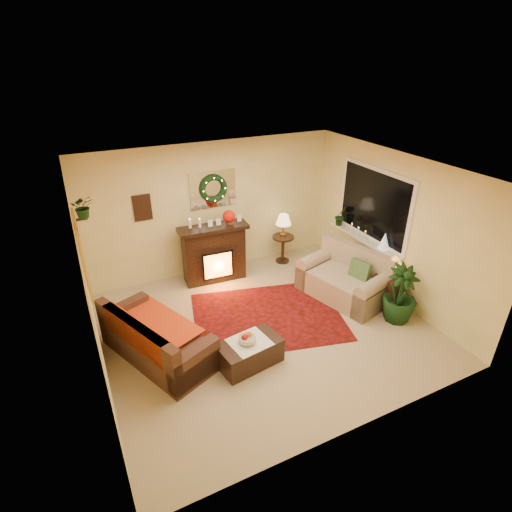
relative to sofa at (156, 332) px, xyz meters
name	(u,v)px	position (x,y,z in m)	size (l,w,h in m)	color
floor	(265,326)	(1.74, -0.07, -0.43)	(5.00, 5.00, 0.00)	beige
ceiling	(267,172)	(1.74, -0.07, 2.17)	(5.00, 5.00, 0.00)	white
wall_back	(214,209)	(1.74, 2.18, 0.87)	(5.00, 5.00, 0.00)	#EFD88C
wall_front	(364,346)	(1.74, -2.32, 0.87)	(5.00, 5.00, 0.00)	#EFD88C
wall_left	(90,297)	(-0.76, -0.07, 0.87)	(4.50, 4.50, 0.00)	#EFD88C
wall_right	(393,228)	(4.24, -0.07, 0.87)	(4.50, 4.50, 0.00)	#EFD88C
area_rug	(267,316)	(1.90, 0.16, -0.42)	(2.48, 1.86, 0.01)	#480F16
sofa	(156,332)	(0.00, 0.00, 0.00)	(0.80, 1.83, 0.78)	#55351E
red_throw	(152,325)	(-0.02, 0.17, 0.03)	(0.85, 1.39, 0.02)	red
fireplace	(214,254)	(1.54, 1.73, 0.12)	(1.17, 0.37, 1.07)	black
poinsettia	(229,216)	(1.86, 1.68, 0.87)	(0.24, 0.24, 0.24)	red
mantel_candle_a	(190,224)	(1.12, 1.75, 0.83)	(0.06, 0.06, 0.17)	white
mantel_candle_b	(200,223)	(1.29, 1.69, 0.83)	(0.05, 0.05, 0.16)	silver
mantel_mirror	(213,189)	(1.74, 2.16, 1.27)	(0.92, 0.02, 0.72)	white
wreath	(214,189)	(1.74, 2.12, 1.29)	(0.55, 0.55, 0.11)	#194719
wall_art	(142,208)	(0.39, 2.16, 1.12)	(0.32, 0.03, 0.48)	#381E11
gold_mirror	(82,255)	(-0.74, 0.23, 1.32)	(0.03, 0.84, 1.00)	gold
hanging_plant	(85,217)	(-0.60, 0.98, 1.54)	(0.33, 0.28, 0.36)	#194719
loveseat	(344,276)	(3.43, 0.13, -0.01)	(0.90, 1.55, 0.90)	gray
window_frame	(374,205)	(4.23, 0.48, 1.12)	(0.03, 1.86, 1.36)	white
window_glass	(373,205)	(4.21, 0.48, 1.12)	(0.02, 1.70, 1.22)	black
window_sill	(364,239)	(4.12, 0.48, 0.44)	(0.22, 1.86, 0.04)	white
mini_tree	(384,241)	(4.14, -0.01, 0.61)	(0.20, 0.20, 0.31)	silver
sill_plant	(340,216)	(4.08, 1.21, 0.66)	(0.28, 0.23, 0.52)	#15321A
side_table_round	(283,248)	(3.11, 1.79, -0.10)	(0.46, 0.46, 0.59)	#542917
lamp_cream	(283,223)	(3.12, 1.82, 0.45)	(0.32, 0.32, 0.49)	#EDBB7E
end_table_square	(389,291)	(4.00, -0.45, -0.16)	(0.48, 0.48, 0.59)	black
lamp_tiffany	(394,267)	(4.03, -0.44, 0.32)	(0.29, 0.29, 0.43)	orange
coffee_table	(250,352)	(1.14, -0.74, -0.22)	(0.90, 0.50, 0.38)	#361910
fruit_bowl	(247,339)	(1.11, -0.73, 0.02)	(0.25, 0.25, 0.06)	beige
floor_palm	(400,297)	(3.82, -0.85, 0.02)	(1.68, 1.68, 3.00)	#2E632A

